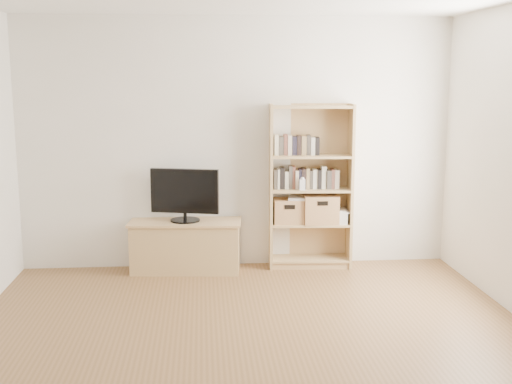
{
  "coord_description": "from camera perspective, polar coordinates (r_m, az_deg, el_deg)",
  "views": [
    {
      "loc": [
        -0.37,
        -4.16,
        1.99
      ],
      "look_at": [
        0.15,
        1.9,
        0.89
      ],
      "focal_mm": 45.0,
      "sensor_mm": 36.0,
      "label": 1
    }
  ],
  "objects": [
    {
      "name": "front_wall",
      "position": [
        1.84,
        7.18,
        -11.99
      ],
      "size": [
        4.5,
        0.02,
        2.6
      ],
      "primitive_type": "cube",
      "color": "silver",
      "rests_on": "floor"
    },
    {
      "name": "television",
      "position": [
        6.57,
        -6.36,
        -0.24
      ],
      "size": [
        0.69,
        0.22,
        0.55
      ],
      "primitive_type": "cube",
      "rotation": [
        0.0,
        0.0,
        -0.24
      ],
      "color": "black",
      "rests_on": "tv_stand"
    },
    {
      "name": "basket_left",
      "position": [
        6.72,
        2.91,
        -1.68
      ],
      "size": [
        0.32,
        0.26,
        0.25
      ],
      "primitive_type": "cube",
      "rotation": [
        0.0,
        0.0,
        -0.04
      ],
      "color": "#9D7A47",
      "rests_on": "bookshelf"
    },
    {
      "name": "magazine_stack",
      "position": [
        6.8,
        7.32,
        -2.2
      ],
      "size": [
        0.21,
        0.28,
        0.12
      ],
      "primitive_type": "cube",
      "rotation": [
        0.0,
        0.0,
        -0.14
      ],
      "color": "beige",
      "rests_on": "bookshelf"
    },
    {
      "name": "tv_stand",
      "position": [
        6.69,
        -6.26,
        -4.89
      ],
      "size": [
        1.13,
        0.51,
        0.5
      ],
      "primitive_type": "cube",
      "rotation": [
        0.0,
        0.0,
        -0.09
      ],
      "color": "tan",
      "rests_on": "floor"
    },
    {
      "name": "books_row_mid",
      "position": [
        6.71,
        4.87,
        1.2
      ],
      "size": [
        0.77,
        0.18,
        0.21
      ],
      "primitive_type": "cube",
      "rotation": [
        0.0,
        0.0,
        -0.05
      ],
      "color": "#3E3832",
      "rests_on": "bookshelf"
    },
    {
      "name": "bookshelf",
      "position": [
        6.7,
        4.88,
        0.47
      ],
      "size": [
        0.87,
        0.36,
        1.72
      ],
      "primitive_type": "cube",
      "rotation": [
        0.0,
        0.0,
        -0.06
      ],
      "color": "tan",
      "rests_on": "floor"
    },
    {
      "name": "back_wall",
      "position": [
        6.71,
        -1.7,
        4.32
      ],
      "size": [
        4.5,
        0.02,
        2.6
      ],
      "primitive_type": "cube",
      "color": "silver",
      "rests_on": "floor"
    },
    {
      "name": "floor",
      "position": [
        4.63,
        0.17,
        -15.24
      ],
      "size": [
        4.5,
        5.0,
        0.01
      ],
      "primitive_type": "cube",
      "color": "brown",
      "rests_on": "ground"
    },
    {
      "name": "baby_monitor",
      "position": [
        6.59,
        4.15,
        0.64
      ],
      "size": [
        0.06,
        0.04,
        0.11
      ],
      "primitive_type": "cube",
      "rotation": [
        0.0,
        0.0,
        -0.11
      ],
      "color": "white",
      "rests_on": "bookshelf"
    },
    {
      "name": "laptop",
      "position": [
        6.71,
        4.27,
        -0.52
      ],
      "size": [
        0.35,
        0.27,
        0.03
      ],
      "primitive_type": "cube",
      "rotation": [
        0.0,
        0.0,
        -0.17
      ],
      "color": "silver",
      "rests_on": "basket_left"
    },
    {
      "name": "basket_right",
      "position": [
        6.75,
        5.74,
        -1.49
      ],
      "size": [
        0.36,
        0.3,
        0.29
      ],
      "primitive_type": "cube",
      "rotation": [
        0.0,
        0.0,
        -0.02
      ],
      "color": "#9D7A47",
      "rests_on": "bookshelf"
    },
    {
      "name": "books_row_upper",
      "position": [
        6.64,
        3.28,
        4.25
      ],
      "size": [
        0.42,
        0.17,
        0.22
      ],
      "primitive_type": "cube",
      "rotation": [
        0.0,
        0.0,
        -0.05
      ],
      "color": "#3E3832",
      "rests_on": "bookshelf"
    }
  ]
}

